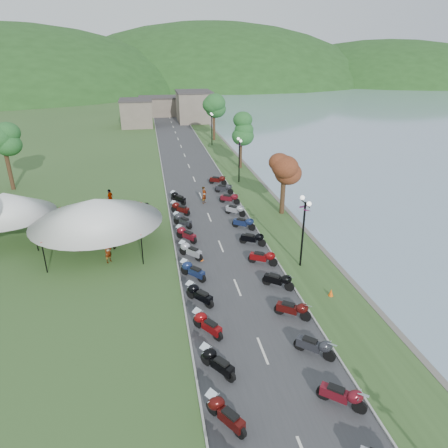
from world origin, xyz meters
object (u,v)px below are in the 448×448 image
vendor_tent_main (98,224)px  pedestrian_c (80,251)px  pedestrian_b (111,248)px  pedestrian_a (109,262)px

vendor_tent_main → pedestrian_c: (-1.53, -0.27, -2.00)m
vendor_tent_main → pedestrian_b: bearing=-21.6°
vendor_tent_main → pedestrian_b: (0.78, -0.31, -2.00)m
vendor_tent_main → pedestrian_a: bearing=-71.7°
pedestrian_c → pedestrian_a: bearing=22.1°
pedestrian_a → pedestrian_b: 2.21m
pedestrian_b → pedestrian_c: bearing=3.8°
pedestrian_a → pedestrian_c: (-2.37, 2.25, 0.00)m
vendor_tent_main → pedestrian_a: size_ratio=3.85×
pedestrian_a → pedestrian_b: size_ratio=1.00×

